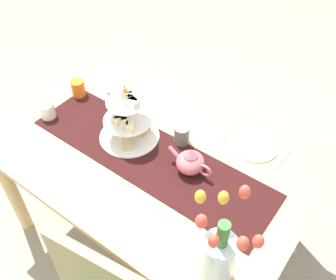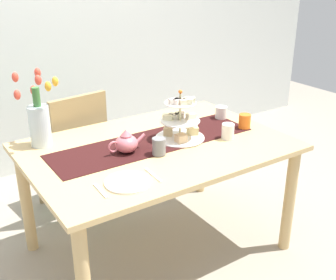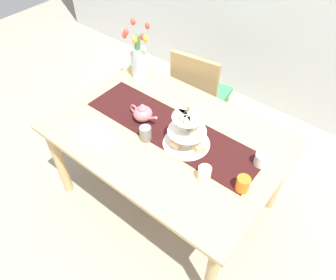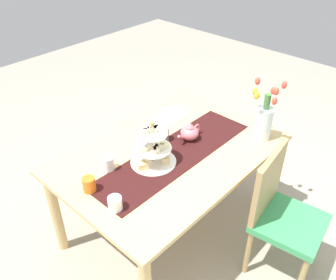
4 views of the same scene
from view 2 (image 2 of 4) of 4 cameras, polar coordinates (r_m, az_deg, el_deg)
ground_plane at (r=2.87m, az=-1.29°, el=-14.22°), size 8.00×8.00×0.00m
room_wall_rear at (r=3.78m, az=-15.24°, el=15.60°), size 6.00×0.08×2.60m
dining_table at (r=2.53m, az=-1.41°, el=-2.65°), size 1.52×1.04×0.74m
chair_left at (r=3.11m, az=-12.60°, el=-0.93°), size 0.47×0.47×0.91m
table_runner at (r=2.53m, az=-1.97°, el=-0.24°), size 1.26×0.35×0.00m
tiered_cake_stand at (r=2.54m, az=1.71°, el=2.43°), size 0.30×0.30×0.30m
teapot at (r=2.38m, az=-5.65°, el=-0.39°), size 0.24×0.13×0.14m
tulip_vase at (r=2.53m, az=-16.95°, el=2.64°), size 0.25×0.20×0.44m
cream_jug at (r=2.92m, az=7.16°, el=3.68°), size 0.08×0.08×0.08m
dinner_plate_left at (r=2.07m, az=-5.42°, el=-5.67°), size 0.23×0.23×0.01m
fork_left at (r=2.02m, az=-9.06°, el=-6.76°), size 0.02×0.15×0.01m
knife_left at (r=2.14m, az=-2.00°, el=-4.71°), size 0.02×0.17×0.01m
mug_grey at (r=2.34m, az=-1.23°, el=-0.85°), size 0.08×0.08×0.09m
mug_white_text at (r=2.58m, az=8.06°, el=1.16°), size 0.08×0.08×0.09m
mug_orange at (r=2.76m, az=10.27°, el=2.48°), size 0.08×0.08×0.09m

